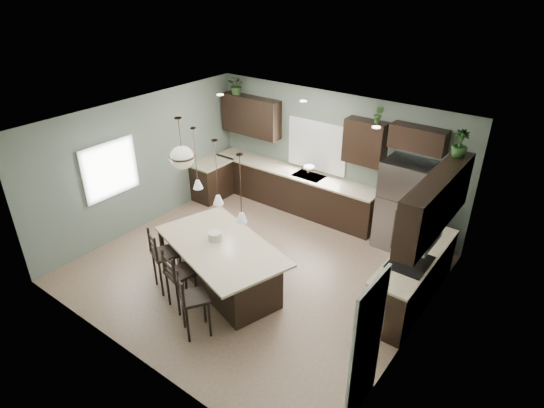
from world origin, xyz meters
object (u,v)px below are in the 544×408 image
at_px(bar_stool_center, 181,279).
at_px(plant_back_left, 237,85).
at_px(serving_dish, 215,236).
at_px(bar_stool_left, 167,259).
at_px(kitchen_island, 222,267).
at_px(bar_stool_right, 195,304).
at_px(refrigerator, 403,205).

bearing_deg(bar_stool_center, plant_back_left, 132.01).
distance_m(serving_dish, bar_stool_left, 0.94).
distance_m(kitchen_island, bar_stool_center, 0.79).
distance_m(kitchen_island, plant_back_left, 4.67).
bearing_deg(serving_dish, bar_stool_left, -134.57).
height_order(kitchen_island, bar_stool_left, bar_stool_left).
relative_size(kitchen_island, bar_stool_left, 2.02).
height_order(serving_dish, bar_stool_center, bar_stool_center).
bearing_deg(plant_back_left, bar_stool_center, -61.45).
bearing_deg(plant_back_left, kitchen_island, -53.73).
height_order(serving_dish, bar_stool_left, bar_stool_left).
distance_m(serving_dish, bar_stool_center, 0.92).
distance_m(bar_stool_center, bar_stool_right, 0.70).
distance_m(serving_dish, plant_back_left, 4.30).
height_order(refrigerator, serving_dish, refrigerator).
distance_m(refrigerator, bar_stool_center, 4.50).
bearing_deg(bar_stool_left, serving_dish, 68.51).
relative_size(bar_stool_center, bar_stool_right, 1.00).
xyz_separation_m(serving_dish, bar_stool_center, (-0.04, -0.81, -0.44)).
bearing_deg(bar_stool_right, kitchen_island, 143.06).
distance_m(refrigerator, plant_back_left, 4.68).
xyz_separation_m(kitchen_island, bar_stool_right, (0.40, -1.05, 0.10)).
height_order(bar_stool_left, plant_back_left, plant_back_left).
distance_m(bar_stool_left, bar_stool_center, 0.60).
distance_m(refrigerator, bar_stool_left, 4.62).
xyz_separation_m(bar_stool_left, bar_stool_center, (0.57, -0.20, -0.04)).
relative_size(kitchen_island, bar_stool_right, 2.14).
height_order(serving_dish, bar_stool_right, bar_stool_right).
xyz_separation_m(bar_stool_left, plant_back_left, (-1.66, 3.89, 2.02)).
height_order(serving_dish, plant_back_left, plant_back_left).
relative_size(kitchen_island, bar_stool_center, 2.15).
distance_m(refrigerator, serving_dish, 3.77).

